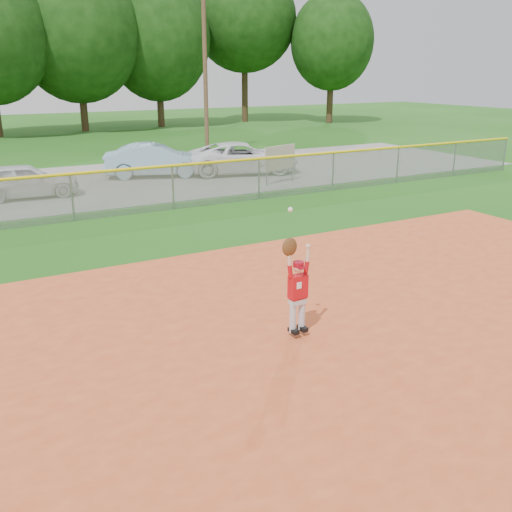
{
  "coord_description": "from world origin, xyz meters",
  "views": [
    {
      "loc": [
        -3.41,
        -8.01,
        4.53
      ],
      "look_at": [
        1.67,
        1.18,
        1.1
      ],
      "focal_mm": 40.0,
      "sensor_mm": 36.0,
      "label": 1
    }
  ],
  "objects": [
    {
      "name": "car_white_a",
      "position": [
        -0.81,
        14.29,
        0.67
      ],
      "size": [
        3.83,
        1.66,
        1.29
      ],
      "primitive_type": "imported",
      "rotation": [
        0.0,
        0.0,
        1.53
      ],
      "color": "silver",
      "rests_on": "parking_strip"
    },
    {
      "name": "ground",
      "position": [
        0.0,
        0.0,
        0.0
      ],
      "size": [
        120.0,
        120.0,
        0.0
      ],
      "primitive_type": "plane",
      "color": "#1D5513",
      "rests_on": "ground"
    },
    {
      "name": "clay_infield",
      "position": [
        0.0,
        -3.0,
        0.02
      ],
      "size": [
        24.0,
        16.0,
        0.04
      ],
      "primitive_type": "cube",
      "color": "#C74B24",
      "rests_on": "ground"
    },
    {
      "name": "power_lines",
      "position": [
        1.0,
        22.0,
        4.68
      ],
      "size": [
        19.4,
        0.24,
        9.0
      ],
      "color": "#4C3823",
      "rests_on": "ground"
    },
    {
      "name": "car_white_b",
      "position": [
        8.67,
        15.11,
        0.74
      ],
      "size": [
        5.52,
        3.61,
        1.41
      ],
      "primitive_type": "imported",
      "rotation": [
        0.0,
        0.0,
        1.3
      ],
      "color": "white",
      "rests_on": "parking_strip"
    },
    {
      "name": "outfield_fence",
      "position": [
        0.0,
        10.0,
        0.88
      ],
      "size": [
        40.06,
        0.1,
        1.55
      ],
      "color": "gray",
      "rests_on": "ground"
    },
    {
      "name": "ballplayer",
      "position": [
        1.64,
        -0.32,
        1.0
      ],
      "size": [
        0.58,
        0.26,
        2.27
      ],
      "color": "silver",
      "rests_on": "ground"
    },
    {
      "name": "car_blue",
      "position": [
        4.89,
        16.22,
        0.76
      ],
      "size": [
        4.69,
        2.93,
        1.46
      ],
      "primitive_type": "imported",
      "rotation": [
        0.0,
        0.0,
        1.23
      ],
      "color": "#80A7BF",
      "rests_on": "parking_strip"
    },
    {
      "name": "parking_strip",
      "position": [
        0.0,
        16.0,
        0.01
      ],
      "size": [
        44.0,
        10.0,
        0.03
      ],
      "primitive_type": "cube",
      "color": "gray",
      "rests_on": "ground"
    },
    {
      "name": "sponsor_sign",
      "position": [
        8.92,
        12.23,
        1.05
      ],
      "size": [
        1.73,
        0.56,
        1.6
      ],
      "color": "gray",
      "rests_on": "ground"
    }
  ]
}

